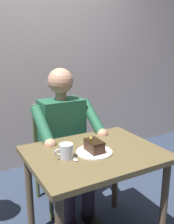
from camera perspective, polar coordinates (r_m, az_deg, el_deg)
name	(u,v)px	position (r m, az deg, el deg)	size (l,w,h in m)	color
cafe_rear_panel	(25,36)	(2.96, -13.71, 16.25)	(6.40, 0.12, 3.00)	#BBAAA4
dining_table	(95,166)	(1.77, 1.72, -11.91)	(0.88, 0.69, 0.73)	brown
chair	(58,148)	(2.34, -6.46, -8.05)	(0.42, 0.42, 0.91)	#515E39
seated_person	(66,140)	(2.14, -4.77, -6.16)	(0.53, 0.58, 1.23)	#1F5138
dessert_plate	(94,152)	(1.70, 1.62, -8.93)	(0.24, 0.24, 0.01)	white
cake_slice	(94,146)	(1.68, 1.63, -7.58)	(0.09, 0.14, 0.10)	#422A1E
coffee_cup	(66,151)	(1.61, -4.71, -8.68)	(0.12, 0.09, 0.09)	silver
dessert_spoon	(73,158)	(1.62, -3.07, -10.25)	(0.03, 0.14, 0.01)	silver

